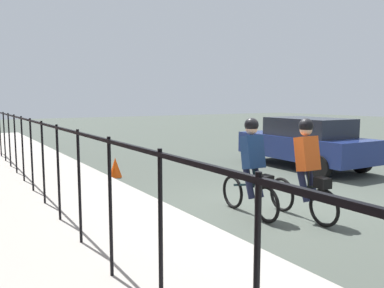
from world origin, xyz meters
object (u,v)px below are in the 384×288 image
(cyclist_follow, at_px, (252,168))
(traffic_cone_near, at_px, (115,167))
(patrol_sedan, at_px, (305,142))
(cyclist_lead, at_px, (306,170))

(cyclist_follow, height_order, traffic_cone_near, cyclist_follow)
(patrol_sedan, bearing_deg, cyclist_follow, 124.68)
(cyclist_lead, height_order, traffic_cone_near, cyclist_lead)
(cyclist_follow, relative_size, traffic_cone_near, 3.33)
(patrol_sedan, xyz_separation_m, traffic_cone_near, (1.72, 5.62, -0.55))
(cyclist_lead, bearing_deg, cyclist_follow, 48.52)
(patrol_sedan, relative_size, traffic_cone_near, 8.15)
(cyclist_lead, xyz_separation_m, patrol_sedan, (3.72, -4.12, -0.09))
(cyclist_lead, xyz_separation_m, traffic_cone_near, (5.45, 1.50, -0.64))
(patrol_sedan, bearing_deg, cyclist_lead, 134.31)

